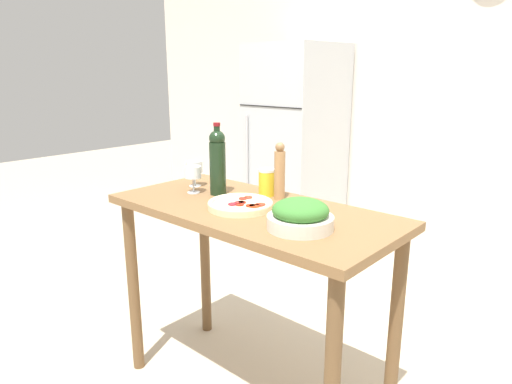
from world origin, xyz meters
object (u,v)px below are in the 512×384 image
(refrigerator, at_px, (295,149))
(wine_bottle, at_px, (218,161))
(homemade_pizza, at_px, (241,205))
(salad_bowl, at_px, (300,216))
(wine_glass_far, at_px, (195,167))
(wine_glass_near, at_px, (193,173))
(pepper_mill, at_px, (280,172))
(salt_canister, at_px, (267,182))

(refrigerator, relative_size, wine_bottle, 5.08)
(refrigerator, relative_size, homemade_pizza, 6.20)
(refrigerator, bearing_deg, salad_bowl, -52.72)
(wine_glass_far, bearing_deg, salad_bowl, -12.33)
(wine_glass_near, xyz_separation_m, wine_glass_far, (-0.09, 0.09, 0.00))
(wine_glass_near, xyz_separation_m, pepper_mill, (0.37, 0.19, 0.03))
(refrigerator, xyz_separation_m, pepper_mill, (1.04, -1.52, 0.20))
(wine_glass_far, bearing_deg, homemade_pizza, -16.34)
(wine_bottle, xyz_separation_m, salt_canister, (0.19, 0.13, -0.10))
(wine_glass_far, xyz_separation_m, pepper_mill, (0.47, 0.10, 0.03))
(pepper_mill, bearing_deg, wine_bottle, -154.58)
(wine_glass_far, bearing_deg, refrigerator, 109.71)
(refrigerator, relative_size, pepper_mill, 6.62)
(wine_glass_near, bearing_deg, salad_bowl, -6.66)
(wine_glass_near, distance_m, salt_canister, 0.35)
(pepper_mill, distance_m, homemade_pizza, 0.25)
(refrigerator, distance_m, homemade_pizza, 2.02)
(wine_glass_near, distance_m, homemade_pizza, 0.36)
(wine_glass_near, xyz_separation_m, homemade_pizza, (0.35, -0.04, -0.08))
(wine_glass_far, height_order, homemade_pizza, wine_glass_far)
(wine_bottle, xyz_separation_m, homemade_pizza, (0.24, -0.10, -0.14))
(wine_bottle, bearing_deg, pepper_mill, 25.42)
(wine_bottle, xyz_separation_m, wine_glass_far, (-0.20, 0.03, -0.06))
(refrigerator, distance_m, wine_glass_far, 1.72)
(wine_glass_near, height_order, salad_bowl, wine_glass_near)
(wine_glass_far, relative_size, salad_bowl, 0.53)
(wine_bottle, bearing_deg, wine_glass_near, -149.83)
(salt_canister, bearing_deg, wine_glass_near, -146.23)
(wine_bottle, height_order, homemade_pizza, wine_bottle)
(salad_bowl, xyz_separation_m, homemade_pizza, (-0.34, 0.04, -0.03))
(salad_bowl, bearing_deg, wine_glass_far, 167.67)
(salad_bowl, xyz_separation_m, salt_canister, (-0.40, 0.28, 0.01))
(refrigerator, relative_size, wine_glass_far, 13.23)
(salt_canister, bearing_deg, pepper_mill, -4.38)
(wine_glass_near, xyz_separation_m, salad_bowl, (0.69, -0.08, -0.04))
(refrigerator, bearing_deg, pepper_mill, -55.44)
(wine_glass_near, height_order, pepper_mill, pepper_mill)
(wine_glass_far, xyz_separation_m, salt_canister, (0.38, 0.10, -0.03))
(pepper_mill, bearing_deg, wine_glass_near, -153.20)
(refrigerator, height_order, wine_glass_far, refrigerator)
(wine_bottle, xyz_separation_m, pepper_mill, (0.27, 0.13, -0.03))
(wine_glass_far, relative_size, pepper_mill, 0.50)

